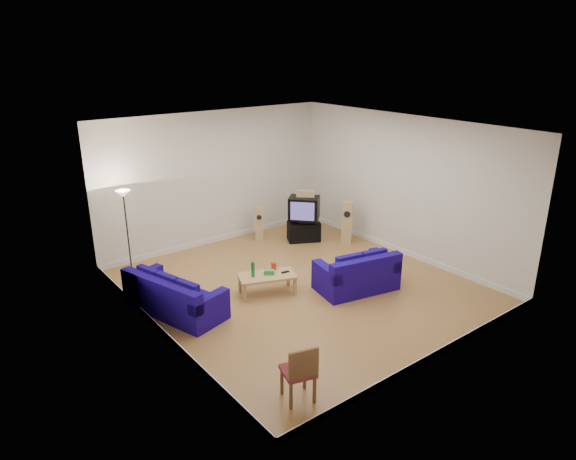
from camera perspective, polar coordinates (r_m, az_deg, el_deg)
room at (r=9.86m, az=1.42°, el=1.80°), size 6.01×6.51×3.21m
sofa_three_seat at (r=9.58m, az=-12.64°, el=-7.50°), size 1.34×2.09×0.75m
sofa_loveseat at (r=10.28m, az=7.74°, el=-5.10°), size 1.70×1.17×0.78m
coffee_table at (r=10.03m, az=-2.34°, el=-5.28°), size 1.22×0.90×0.40m
bottle at (r=9.89m, az=-3.91°, el=-4.37°), size 0.09×0.09×0.31m
tissue_box at (r=10.02m, az=-2.11°, el=-4.69°), size 0.23×0.21×0.08m
red_canister at (r=10.21m, az=-1.59°, el=-4.01°), size 0.14×0.14×0.15m
remote at (r=10.09m, az=-0.31°, el=-4.69°), size 0.17×0.08×0.02m
tv_stand at (r=12.76m, az=1.76°, el=-0.15°), size 0.90×0.75×0.48m
av_receiver at (r=12.66m, az=2.04°, el=1.08°), size 0.53×0.50×0.10m
television at (r=12.53m, az=1.79°, el=2.45°), size 0.87×0.89×0.56m
centre_speaker at (r=12.49m, az=1.94°, el=4.09°), size 0.45×0.43×0.16m
speaker_left at (r=12.76m, az=-3.24°, el=0.74°), size 0.30×0.32×0.85m
speaker_right at (r=12.59m, az=6.59°, el=0.88°), size 0.40×0.39×1.07m
floor_lamp at (r=11.00m, az=-17.72°, el=2.61°), size 0.31×0.31×1.84m
dining_chair at (r=7.13m, az=1.34°, el=-15.36°), size 0.52×0.52×0.88m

